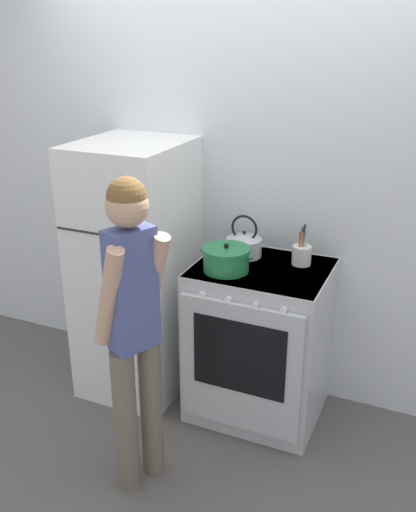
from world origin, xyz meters
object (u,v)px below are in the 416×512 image
at_px(utensil_jar, 302,254).
at_px(dutch_oven_pot, 226,259).
at_px(tea_kettle, 244,244).
at_px(refrigerator, 136,271).
at_px(person, 134,322).
at_px(stove_range, 258,342).

bearing_deg(utensil_jar, dutch_oven_pot, -144.53).
bearing_deg(tea_kettle, refrigerator, -166.88).
bearing_deg(tea_kettle, utensil_jar, 1.03).
distance_m(dutch_oven_pot, utensil_jar, 0.43).
xyz_separation_m(dutch_oven_pot, tea_kettle, (0.01, 0.24, 0.00)).
relative_size(utensil_jar, person, 0.15).
bearing_deg(stove_range, tea_kettle, 135.85).
relative_size(refrigerator, tea_kettle, 6.12).
bearing_deg(dutch_oven_pot, person, -106.02).
relative_size(stove_range, utensil_jar, 3.81).
bearing_deg(tea_kettle, person, -102.63).
bearing_deg(stove_range, utensil_jar, 39.93).
distance_m(tea_kettle, utensil_jar, 0.34).
bearing_deg(refrigerator, utensil_jar, 9.02).
xyz_separation_m(utensil_jar, person, (-0.54, -0.91, -0.09)).
bearing_deg(refrigerator, dutch_oven_pot, -8.55).
xyz_separation_m(tea_kettle, person, (-0.20, -0.91, -0.10)).
bearing_deg(person, tea_kettle, 11.81).
height_order(dutch_oven_pot, person, person).
height_order(stove_range, dutch_oven_pot, dutch_oven_pot).
bearing_deg(dutch_oven_pot, utensil_jar, 35.47).
distance_m(refrigerator, person, 0.89).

